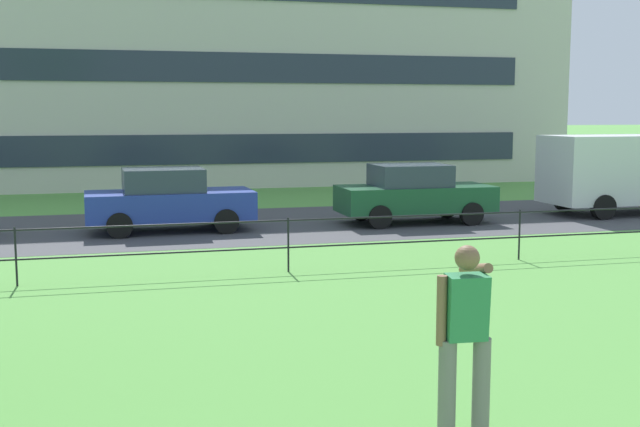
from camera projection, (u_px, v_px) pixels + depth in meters
The scene contains 7 objects.
street_strip at pixel (235, 225), 20.56m from camera, with size 80.00×6.69×0.01m, color #424247.
park_fence at pixel (288, 235), 14.53m from camera, with size 37.35×0.04×1.00m.
person_thrower at pixel (465, 335), 7.06m from camera, with size 0.56×0.74×1.76m.
car_blue_far_right at pixel (168, 200), 19.47m from camera, with size 4.04×1.88×1.54m.
car_dark_green_center at pixel (414, 193), 20.90m from camera, with size 4.02×1.85×1.54m.
panel_van_right at pixel (632, 169), 22.78m from camera, with size 5.01×2.12×2.24m.
apartment_building_background at pixel (171, 34), 34.63m from camera, with size 31.90×12.15×12.46m.
Camera 1 is at (-3.15, -1.35, 2.91)m, focal length 44.95 mm.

